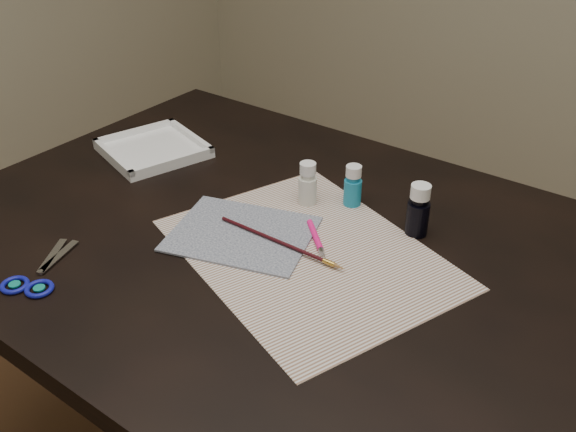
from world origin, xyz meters
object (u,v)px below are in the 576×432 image
Objects in this scene: paper at (308,253)px; paint_bottle_cyan at (353,186)px; paint_bottle_white at (308,184)px; scissors at (42,266)px; palette_tray at (153,148)px; canvas at (242,234)px; paint_bottle_navy at (418,210)px.

paint_bottle_cyan is at bearing 98.10° from paper.
paper is 0.18m from paint_bottle_white.
paint_bottle_white is at bearing -58.98° from scissors.
paint_bottle_white is 0.43× the size of palette_tray.
paint_bottle_navy is at bearing 37.81° from canvas.
paint_bottle_cyan is (0.07, 0.05, -0.00)m from paint_bottle_white.
paper is 2.71× the size of scissors.
paint_bottle_cyan is 0.85× the size of paint_bottle_navy.
paint_bottle_cyan is 0.48m from palette_tray.
palette_tray is (-0.17, 0.41, 0.01)m from scissors.
canvas is 0.34m from scissors.
paint_bottle_navy reaches higher than canvas.
paint_bottle_cyan is 0.47× the size of scissors.
paint_bottle_cyan is at bearing 8.44° from palette_tray.
canvas is at bearing -142.19° from paint_bottle_navy.
paint_bottle_white is 0.40m from palette_tray.
palette_tray is (-0.47, -0.07, -0.03)m from paint_bottle_cyan.
paper is at bearing -81.90° from paint_bottle_cyan.
paint_bottle_navy is at bearing 4.86° from palette_tray.
palette_tray is at bearing -175.14° from paint_bottle_navy.
paper is 0.13m from canvas.
paint_bottle_navy is at bearing -6.94° from paint_bottle_cyan.
scissors is 0.89× the size of palette_tray.
paint_bottle_navy reaches higher than scissors.
canvas is 2.83× the size of paint_bottle_white.
canvas is 0.24m from paint_bottle_cyan.
scissors is at bearing -67.55° from palette_tray.
paper is 4.90× the size of paint_bottle_navy.
canvas is at bearing -99.98° from paint_bottle_white.
canvas is 0.31m from paint_bottle_navy.
paint_bottle_cyan reaches higher than scissors.
paint_bottle_navy reaches higher than paper.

